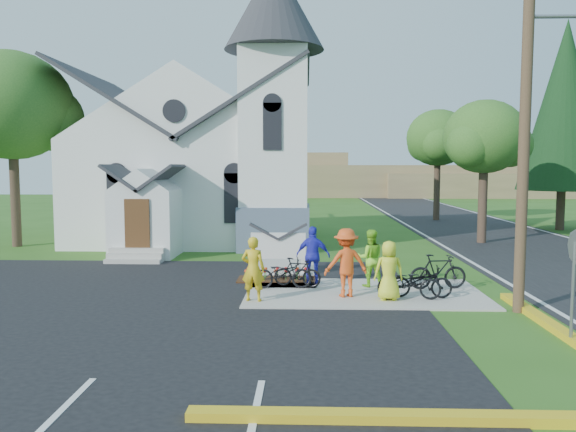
{
  "coord_description": "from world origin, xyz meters",
  "views": [
    {
      "loc": [
        -0.22,
        -16.03,
        3.77
      ],
      "look_at": [
        -0.92,
        5.0,
        1.93
      ],
      "focal_mm": 35.0,
      "sensor_mm": 36.0,
      "label": 1
    }
  ],
  "objects_px": {
    "cyclist_3": "(346,263)",
    "bike_3": "(438,272)",
    "cyclist_2": "(313,255)",
    "cyclist_4": "(389,270)",
    "stop_sign": "(576,262)",
    "bike_4": "(421,282)",
    "bike_0": "(282,273)",
    "church_sign": "(278,246)",
    "cyclist_0": "(253,269)",
    "bike_2": "(409,283)",
    "bike_1": "(297,272)",
    "utility_pole": "(528,102)",
    "cyclist_1": "(370,258)"
  },
  "relations": [
    {
      "from": "bike_2",
      "to": "bike_3",
      "type": "xyz_separation_m",
      "value": [
        1.11,
        1.31,
        0.07
      ]
    },
    {
      "from": "cyclist_3",
      "to": "bike_4",
      "type": "relative_size",
      "value": 1.12
    },
    {
      "from": "cyclist_2",
      "to": "church_sign",
      "type": "bearing_deg",
      "value": -42.02
    },
    {
      "from": "cyclist_1",
      "to": "bike_1",
      "type": "bearing_deg",
      "value": 1.35
    },
    {
      "from": "bike_1",
      "to": "stop_sign",
      "type": "bearing_deg",
      "value": -117.55
    },
    {
      "from": "bike_0",
      "to": "cyclist_3",
      "type": "xyz_separation_m",
      "value": [
        1.87,
        -1.0,
        0.52
      ]
    },
    {
      "from": "cyclist_1",
      "to": "bike_2",
      "type": "bearing_deg",
      "value": 116.07
    },
    {
      "from": "bike_2",
      "to": "bike_0",
      "type": "bearing_deg",
      "value": 79.27
    },
    {
      "from": "utility_pole",
      "to": "cyclist_0",
      "type": "height_order",
      "value": "utility_pole"
    },
    {
      "from": "cyclist_2",
      "to": "cyclist_4",
      "type": "bearing_deg",
      "value": 148.24
    },
    {
      "from": "stop_sign",
      "to": "cyclist_0",
      "type": "height_order",
      "value": "stop_sign"
    },
    {
      "from": "cyclist_1",
      "to": "bike_2",
      "type": "height_order",
      "value": "cyclist_1"
    },
    {
      "from": "bike_3",
      "to": "bike_4",
      "type": "distance_m",
      "value": 1.37
    },
    {
      "from": "stop_sign",
      "to": "cyclist_0",
      "type": "relative_size",
      "value": 1.37
    },
    {
      "from": "cyclist_3",
      "to": "bike_2",
      "type": "bearing_deg",
      "value": 158.64
    },
    {
      "from": "stop_sign",
      "to": "cyclist_3",
      "type": "distance_m",
      "value": 6.16
    },
    {
      "from": "stop_sign",
      "to": "cyclist_4",
      "type": "height_order",
      "value": "stop_sign"
    },
    {
      "from": "church_sign",
      "to": "bike_1",
      "type": "height_order",
      "value": "church_sign"
    },
    {
      "from": "bike_2",
      "to": "bike_1",
      "type": "bearing_deg",
      "value": 73.28
    },
    {
      "from": "stop_sign",
      "to": "bike_1",
      "type": "distance_m",
      "value": 8.1
    },
    {
      "from": "bike_0",
      "to": "cyclist_0",
      "type": "bearing_deg",
      "value": 150.92
    },
    {
      "from": "bike_4",
      "to": "bike_0",
      "type": "bearing_deg",
      "value": 79.63
    },
    {
      "from": "cyclist_0",
      "to": "bike_2",
      "type": "bearing_deg",
      "value": -166.92
    },
    {
      "from": "cyclist_0",
      "to": "utility_pole",
      "type": "bearing_deg",
      "value": -178.26
    },
    {
      "from": "utility_pole",
      "to": "cyclist_2",
      "type": "bearing_deg",
      "value": 150.47
    },
    {
      "from": "bike_4",
      "to": "bike_2",
      "type": "bearing_deg",
      "value": 119.18
    },
    {
      "from": "bike_1",
      "to": "cyclist_3",
      "type": "height_order",
      "value": "cyclist_3"
    },
    {
      "from": "bike_2",
      "to": "cyclist_3",
      "type": "xyz_separation_m",
      "value": [
        -1.76,
        0.25,
        0.52
      ]
    },
    {
      "from": "utility_pole",
      "to": "bike_1",
      "type": "height_order",
      "value": "utility_pole"
    },
    {
      "from": "utility_pole",
      "to": "church_sign",
      "type": "bearing_deg",
      "value": 144.4
    },
    {
      "from": "cyclist_1",
      "to": "cyclist_4",
      "type": "relative_size",
      "value": 1.06
    },
    {
      "from": "bike_3",
      "to": "bike_4",
      "type": "relative_size",
      "value": 1.02
    },
    {
      "from": "bike_3",
      "to": "bike_1",
      "type": "bearing_deg",
      "value": 79.35
    },
    {
      "from": "cyclist_2",
      "to": "cyclist_4",
      "type": "relative_size",
      "value": 1.11
    },
    {
      "from": "cyclist_4",
      "to": "cyclist_1",
      "type": "bearing_deg",
      "value": -82.65
    },
    {
      "from": "stop_sign",
      "to": "bike_4",
      "type": "distance_m",
      "value": 4.86
    },
    {
      "from": "cyclist_2",
      "to": "bike_2",
      "type": "height_order",
      "value": "cyclist_2"
    },
    {
      "from": "church_sign",
      "to": "cyclist_4",
      "type": "relative_size",
      "value": 1.32
    },
    {
      "from": "bike_4",
      "to": "utility_pole",
      "type": "bearing_deg",
      "value": -114.89
    },
    {
      "from": "cyclist_4",
      "to": "bike_4",
      "type": "distance_m",
      "value": 1.07
    },
    {
      "from": "cyclist_1",
      "to": "bike_3",
      "type": "xyz_separation_m",
      "value": [
        2.02,
        -0.34,
        -0.35
      ]
    },
    {
      "from": "church_sign",
      "to": "bike_2",
      "type": "bearing_deg",
      "value": -42.31
    },
    {
      "from": "church_sign",
      "to": "cyclist_1",
      "type": "distance_m",
      "value": 3.51
    },
    {
      "from": "cyclist_3",
      "to": "bike_4",
      "type": "bearing_deg",
      "value": 164.32
    },
    {
      "from": "church_sign",
      "to": "cyclist_4",
      "type": "height_order",
      "value": "cyclist_4"
    },
    {
      "from": "cyclist_2",
      "to": "cyclist_4",
      "type": "height_order",
      "value": "cyclist_2"
    },
    {
      "from": "cyclist_4",
      "to": "cyclist_0",
      "type": "bearing_deg",
      "value": 0.78
    },
    {
      "from": "cyclist_3",
      "to": "bike_3",
      "type": "bearing_deg",
      "value": -173.07
    },
    {
      "from": "bike_2",
      "to": "bike_4",
      "type": "height_order",
      "value": "bike_2"
    },
    {
      "from": "cyclist_3",
      "to": "bike_0",
      "type": "bearing_deg",
      "value": -41.56
    }
  ]
}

